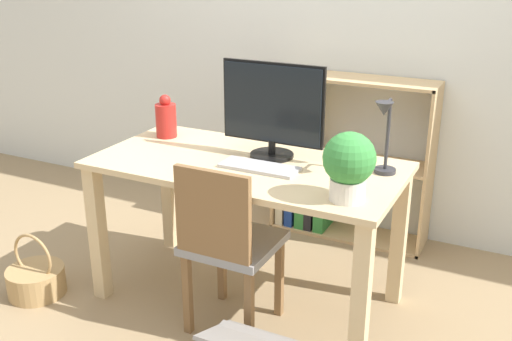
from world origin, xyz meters
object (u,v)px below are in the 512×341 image
object	(u,v)px
potted_plant	(349,164)
basket	(36,279)
monitor	(272,108)
desk_lamp	(385,131)
bookshelf	(322,167)
chair	(227,241)
vase	(166,119)
keyboard	(259,167)

from	to	relation	value
potted_plant	basket	world-z (taller)	potted_plant
monitor	basket	distance (m)	1.54
desk_lamp	bookshelf	distance (m)	1.16
potted_plant	basket	bearing A→B (deg)	-171.33
chair	bookshelf	bearing A→B (deg)	80.49
desk_lamp	chair	bearing A→B (deg)	-146.11
bookshelf	vase	bearing A→B (deg)	-129.33
desk_lamp	potted_plant	size ratio (longest dim) A/B	1.23
monitor	potted_plant	size ratio (longest dim) A/B	1.83
keyboard	bookshelf	size ratio (longest dim) A/B	0.37
chair	bookshelf	size ratio (longest dim) A/B	0.85
monitor	bookshelf	world-z (taller)	monitor
keyboard	chair	bearing A→B (deg)	-100.75
monitor	keyboard	size ratio (longest dim) A/B	1.41
vase	bookshelf	bearing A→B (deg)	50.67
desk_lamp	basket	size ratio (longest dim) A/B	1.02
vase	bookshelf	xyz separation A→B (m)	(0.63, 0.77, -0.43)
vase	potted_plant	distance (m)	1.23
vase	desk_lamp	world-z (taller)	desk_lamp
chair	bookshelf	world-z (taller)	bookshelf
keyboard	desk_lamp	xyz separation A→B (m)	(0.54, 0.15, 0.21)
potted_plant	bookshelf	size ratio (longest dim) A/B	0.29
monitor	basket	world-z (taller)	monitor
potted_plant	desk_lamp	bearing A→B (deg)	80.36
monitor	bookshelf	xyz separation A→B (m)	(-0.02, 0.81, -0.58)
desk_lamp	keyboard	bearing A→B (deg)	-163.99
keyboard	chair	xyz separation A→B (m)	(-0.05, -0.24, -0.29)
keyboard	basket	world-z (taller)	keyboard
monitor	desk_lamp	size ratio (longest dim) A/B	1.48
chair	bookshelf	distance (m)	1.24
keyboard	vase	world-z (taller)	vase
keyboard	bookshelf	bearing A→B (deg)	92.68
desk_lamp	chair	world-z (taller)	desk_lamp
desk_lamp	basket	xyz separation A→B (m)	(-1.65, -0.57, -0.89)
keyboard	monitor	bearing A→B (deg)	96.70
keyboard	potted_plant	bearing A→B (deg)	-19.20
desk_lamp	potted_plant	bearing A→B (deg)	-99.64
bookshelf	chair	bearing A→B (deg)	-89.92
desk_lamp	bookshelf	bearing A→B (deg)	124.76
desk_lamp	chair	xyz separation A→B (m)	(-0.58, -0.39, -0.50)
basket	potted_plant	bearing A→B (deg)	8.67
vase	chair	size ratio (longest dim) A/B	0.27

